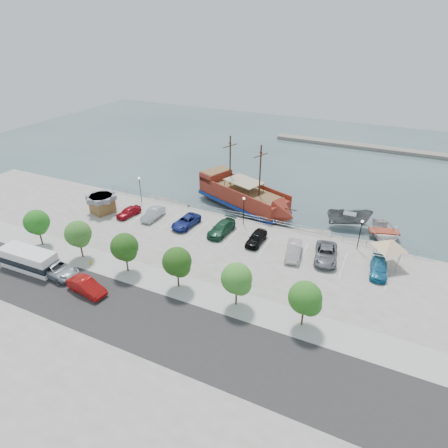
% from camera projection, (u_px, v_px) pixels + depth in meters
% --- Properties ---
extents(ground, '(160.00, 160.00, 0.00)m').
position_uv_depth(ground, '(224.00, 252.00, 49.93)').
color(ground, '#36484C').
extents(land_slab, '(100.00, 58.00, 1.20)m').
position_uv_depth(land_slab, '(124.00, 366.00, 33.09)').
color(land_slab, gray).
rests_on(land_slab, ground).
extents(street, '(100.00, 8.00, 0.04)m').
position_uv_depth(street, '(156.00, 324.00, 36.76)').
color(street, '#292626').
rests_on(street, land_slab).
extents(sidewalk, '(100.00, 4.00, 0.05)m').
position_uv_depth(sidewalk, '(186.00, 289.00, 41.51)').
color(sidewalk, '#AFADA5').
rests_on(sidewalk, land_slab).
extents(seawall_railing, '(50.00, 0.06, 1.00)m').
position_uv_depth(seawall_railing, '(247.00, 217.00, 55.37)').
color(seawall_railing, gray).
rests_on(seawall_railing, land_slab).
extents(far_shore, '(40.00, 3.00, 0.80)m').
position_uv_depth(far_shore, '(359.00, 146.00, 89.64)').
color(far_shore, gray).
rests_on(far_shore, ground).
extents(pirate_ship, '(18.95, 11.44, 11.80)m').
position_uv_depth(pirate_ship, '(249.00, 199.00, 59.82)').
color(pirate_ship, maroon).
rests_on(pirate_ship, ground).
extents(patrol_boat, '(6.96, 4.28, 2.52)m').
position_uv_depth(patrol_boat, '(349.00, 219.00, 55.26)').
color(patrol_boat, slate).
rests_on(patrol_boat, ground).
extents(speedboat, '(7.08, 8.48, 1.51)m').
position_uv_depth(speedboat, '(384.00, 233.00, 52.68)').
color(speedboat, silver).
rests_on(speedboat, ground).
extents(dock_west, '(8.02, 3.16, 0.45)m').
position_uv_depth(dock_west, '(167.00, 203.00, 62.64)').
color(dock_west, slate).
rests_on(dock_west, ground).
extents(dock_mid, '(7.11, 3.85, 0.39)m').
position_uv_depth(dock_mid, '(306.00, 233.00, 53.88)').
color(dock_mid, gray).
rests_on(dock_mid, ground).
extents(dock_east, '(7.77, 3.08, 0.43)m').
position_uv_depth(dock_east, '(361.00, 245.00, 51.09)').
color(dock_east, gray).
rests_on(dock_east, ground).
extents(shed, '(4.25, 4.25, 2.77)m').
position_uv_depth(shed, '(102.00, 203.00, 57.26)').
color(shed, brown).
rests_on(shed, land_slab).
extents(canopy_tent, '(5.01, 5.01, 3.75)m').
position_uv_depth(canopy_tent, '(391.00, 241.00, 44.21)').
color(canopy_tent, slate).
rests_on(canopy_tent, land_slab).
extents(street_van, '(5.93, 3.01, 1.61)m').
position_uv_depth(street_van, '(56.00, 269.00, 43.44)').
color(street_van, '#939CA7').
rests_on(street_van, street).
extents(street_sedan, '(5.05, 2.38, 1.60)m').
position_uv_depth(street_sedan, '(87.00, 286.00, 40.64)').
color(street_sedan, '#A80F0E').
rests_on(street_sedan, street).
extents(shuttle_bus, '(7.24, 2.74, 2.52)m').
position_uv_depth(shuttle_bus, '(29.00, 260.00, 44.33)').
color(shuttle_bus, white).
rests_on(shuttle_bus, street).
extents(fire_hydrant, '(0.24, 0.24, 0.69)m').
position_uv_depth(fire_hydrant, '(90.00, 262.00, 45.51)').
color(fire_hydrant, gold).
rests_on(fire_hydrant, sidewalk).
extents(lamp_post_left, '(0.36, 0.36, 4.28)m').
position_uv_depth(lamp_post_left, '(140.00, 185.00, 59.84)').
color(lamp_post_left, black).
rests_on(lamp_post_left, land_slab).
extents(lamp_post_mid, '(0.36, 0.36, 4.28)m').
position_uv_depth(lamp_post_mid, '(244.00, 206.00, 53.17)').
color(lamp_post_mid, black).
rests_on(lamp_post_mid, land_slab).
extents(lamp_post_right, '(0.36, 0.36, 4.28)m').
position_uv_depth(lamp_post_right, '(361.00, 229.00, 47.25)').
color(lamp_post_right, black).
rests_on(lamp_post_right, land_slab).
extents(tree_a, '(3.30, 3.20, 5.00)m').
position_uv_depth(tree_a, '(37.00, 223.00, 47.95)').
color(tree_a, '#473321').
rests_on(tree_a, sidewalk).
extents(tree_b, '(3.30, 3.20, 5.00)m').
position_uv_depth(tree_b, '(79.00, 235.00, 45.36)').
color(tree_b, '#473321').
rests_on(tree_b, sidewalk).
extents(tree_c, '(3.30, 3.20, 5.00)m').
position_uv_depth(tree_c, '(125.00, 248.00, 42.77)').
color(tree_c, '#473321').
rests_on(tree_c, sidewalk).
extents(tree_d, '(3.30, 3.20, 5.00)m').
position_uv_depth(tree_d, '(178.00, 263.00, 40.18)').
color(tree_d, '#473321').
rests_on(tree_d, sidewalk).
extents(tree_e, '(3.30, 3.20, 5.00)m').
position_uv_depth(tree_e, '(238.00, 280.00, 37.59)').
color(tree_e, '#473321').
rests_on(tree_e, sidewalk).
extents(tree_f, '(3.30, 3.20, 5.00)m').
position_uv_depth(tree_f, '(306.00, 299.00, 35.00)').
color(tree_f, '#473321').
rests_on(tree_f, sidewalk).
extents(parked_car_a, '(2.40, 4.33, 1.39)m').
position_uv_depth(parked_car_a, '(129.00, 212.00, 56.49)').
color(parked_car_a, '#A40F1B').
rests_on(parked_car_a, land_slab).
extents(parked_car_b, '(1.65, 4.58, 1.50)m').
position_uv_depth(parked_car_b, '(153.00, 214.00, 55.78)').
color(parked_car_b, '#A3A8B1').
rests_on(parked_car_b, land_slab).
extents(parked_car_c, '(2.85, 5.31, 1.42)m').
position_uv_depth(parked_car_c, '(186.00, 222.00, 53.74)').
color(parked_car_c, navy).
rests_on(parked_car_c, land_slab).
extents(parked_car_d, '(2.69, 5.59, 1.57)m').
position_uv_depth(parked_car_d, '(222.00, 228.00, 51.88)').
color(parked_car_d, '#19432A').
rests_on(parked_car_d, land_slab).
extents(parked_car_e, '(1.91, 4.55, 1.54)m').
position_uv_depth(parked_car_e, '(256.00, 238.00, 49.63)').
color(parked_car_e, black).
rests_on(parked_car_e, land_slab).
extents(parked_car_f, '(2.52, 5.13, 1.62)m').
position_uv_depth(parked_car_f, '(294.00, 250.00, 46.93)').
color(parked_car_f, beige).
rests_on(parked_car_f, land_slab).
extents(parked_car_g, '(3.53, 6.09, 1.59)m').
position_uv_depth(parked_car_g, '(326.00, 254.00, 46.23)').
color(parked_car_g, slate).
rests_on(parked_car_g, land_slab).
extents(parked_car_h, '(2.23, 4.81, 1.36)m').
position_uv_depth(parked_car_h, '(379.00, 269.00, 43.73)').
color(parked_car_h, '#1D6C96').
rests_on(parked_car_h, land_slab).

